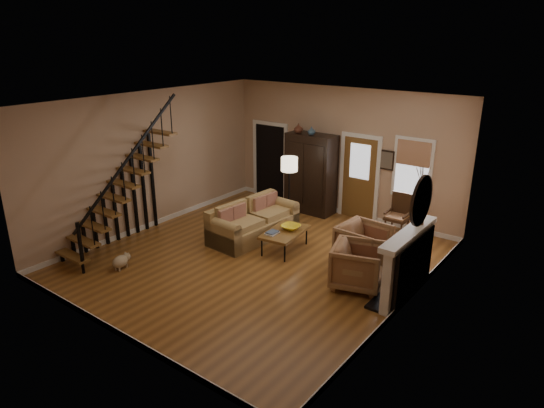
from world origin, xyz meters
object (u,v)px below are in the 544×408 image
Objects in this scene: coffee_table at (285,240)px; sofa at (254,221)px; side_chair at (397,216)px; armoire at (311,174)px; armchair_left at (358,266)px; floor_lamp at (289,192)px; armchair_right at (363,245)px.

sofa is at bearing 171.83° from coffee_table.
coffee_table is at bearing -4.11° from sofa.
sofa is 3.36m from side_chair.
armchair_left is at bearing -44.69° from armoire.
sofa is at bearing -141.61° from side_chair.
floor_lamp is 1.72× the size of side_chair.
coffee_table is 2.78m from side_chair.
armoire is 0.94× the size of sofa.
armoire is 2.72m from coffee_table.
armoire is 1.20× the size of floor_lamp.
floor_lamp is (-0.76, 1.22, 0.65)m from coffee_table.
floor_lamp is at bearing 121.81° from coffee_table.
coffee_table is (0.99, -0.14, -0.18)m from sofa.
coffee_table is (0.91, -2.43, -0.82)m from armoire.
side_chair is (2.55, -0.20, -0.54)m from armoire.
armchair_left is 0.92× the size of side_chair.
sofa is 1.27× the size of floor_lamp.
armchair_right is (1.68, 0.43, 0.20)m from coffee_table.
armoire reaches higher than coffee_table.
armchair_left is at bearing -31.42° from floor_lamp.
armchair_right reaches higher than coffee_table.
armoire is 2.37m from sofa.
side_chair is at bearing 53.66° from coffee_table.
armoire is 1.23m from floor_lamp.
floor_lamp is 2.63m from side_chair.
side_chair reaches higher than sofa.
sofa is 2.69m from armchair_right.
armchair_left is at bearing -155.25° from armchair_right.
floor_lamp is (0.24, 1.08, 0.46)m from sofa.
side_chair is at bearing 22.76° from floor_lamp.
sofa is at bearing 99.89° from armchair_right.
armchair_right is at bearing -37.63° from armoire.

